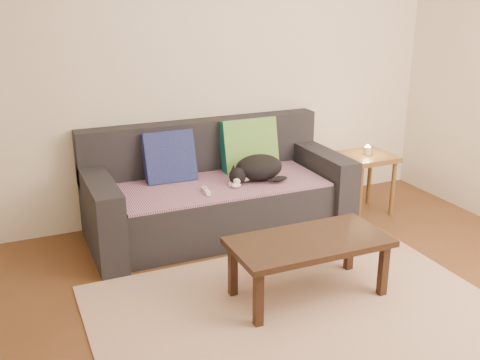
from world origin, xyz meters
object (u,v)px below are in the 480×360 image
(sofa, at_px, (216,195))
(wii_remote_b, at_px, (232,182))
(cat, at_px, (257,168))
(wii_remote_a, at_px, (206,191))
(coffee_table, at_px, (309,246))
(side_table, at_px, (367,165))

(sofa, distance_m, wii_remote_b, 0.21)
(cat, relative_size, wii_remote_a, 3.58)
(wii_remote_b, xyz_separation_m, coffee_table, (0.07, -1.11, -0.10))
(wii_remote_b, height_order, coffee_table, wii_remote_b)
(wii_remote_a, xyz_separation_m, coffee_table, (0.34, -0.98, -0.10))
(cat, bearing_deg, wii_remote_a, -143.82)
(wii_remote_a, height_order, side_table, side_table)
(wii_remote_a, distance_m, side_table, 1.55)
(wii_remote_a, relative_size, side_table, 0.28)
(wii_remote_b, bearing_deg, coffee_table, -149.41)
(sofa, distance_m, coffee_table, 1.25)
(cat, height_order, wii_remote_a, cat)
(sofa, bearing_deg, coffee_table, -82.77)
(wii_remote_a, relative_size, coffee_table, 0.15)
(cat, bearing_deg, side_table, 21.86)
(wii_remote_b, height_order, side_table, side_table)
(sofa, relative_size, cat, 3.91)
(sofa, relative_size, wii_remote_a, 14.00)
(cat, bearing_deg, sofa, 178.63)
(wii_remote_b, relative_size, coffee_table, 0.15)
(wii_remote_a, xyz_separation_m, side_table, (1.55, 0.10, -0.01))
(sofa, relative_size, coffee_table, 2.06)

